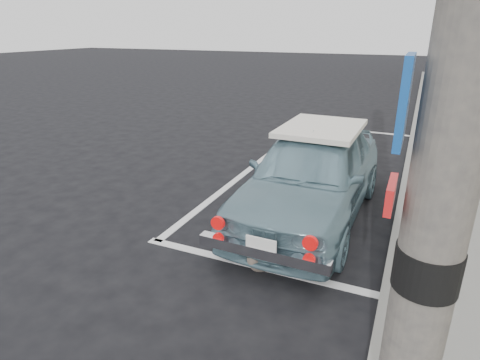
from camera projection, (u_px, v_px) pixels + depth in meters
name	position (u px, v px, depth m)	size (l,w,h in m)	color
ground	(238.00, 238.00, 5.16)	(80.00, 80.00, 0.00)	black
pline_rear	(260.00, 267.00, 4.54)	(3.00, 0.12, 0.01)	silver
pline_front	(357.00, 131.00, 10.52)	(3.00, 0.12, 0.01)	silver
pline_side	(258.00, 162.00, 8.06)	(0.12, 7.00, 0.01)	silver
retro_coupe	(312.00, 173.00, 5.57)	(1.57, 3.78, 1.28)	#6A8F9D
cat	(262.00, 260.00, 4.44)	(0.35, 0.49, 0.28)	brown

